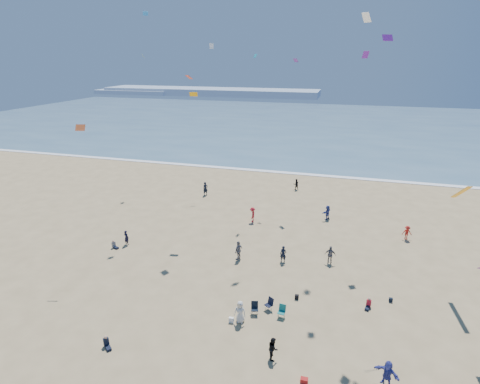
# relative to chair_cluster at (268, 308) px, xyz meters

# --- Properties ---
(ocean) EXTENTS (220.00, 100.00, 0.06)m
(ocean) POSITION_rel_chair_cluster_xyz_m (-4.11, 86.66, -0.47)
(ocean) COLOR #476B84
(ocean) RESTS_ON ground
(surf_line) EXTENTS (220.00, 1.20, 0.08)m
(surf_line) POSITION_rel_chair_cluster_xyz_m (-4.11, 36.66, -0.46)
(surf_line) COLOR white
(surf_line) RESTS_ON ground
(headland_far) EXTENTS (110.00, 20.00, 3.20)m
(headland_far) POSITION_rel_chair_cluster_xyz_m (-64.11, 161.66, 1.10)
(headland_far) COLOR #7A8EA8
(headland_far) RESTS_ON ground
(headland_near) EXTENTS (40.00, 14.00, 2.00)m
(headland_near) POSITION_rel_chair_cluster_xyz_m (-104.11, 156.66, 0.50)
(headland_near) COLOR #7A8EA8
(headland_near) RESTS_ON ground
(standing_flyers) EXTENTS (28.90, 43.29, 1.93)m
(standing_flyers) POSITION_rel_chair_cluster_xyz_m (-0.53, 8.41, 0.36)
(standing_flyers) COLOR black
(standing_flyers) RESTS_ON ground
(seated_group) EXTENTS (25.52, 18.94, 0.84)m
(seated_group) POSITION_rel_chair_cluster_xyz_m (-4.01, -3.60, -0.08)
(seated_group) COLOR white
(seated_group) RESTS_ON ground
(chair_cluster) EXTENTS (2.70, 1.58, 1.00)m
(chair_cluster) POSITION_rel_chair_cluster_xyz_m (0.00, 0.00, 0.00)
(chair_cluster) COLOR black
(chair_cluster) RESTS_ON ground
(white_tote) EXTENTS (0.35, 0.20, 0.40)m
(white_tote) POSITION_rel_chair_cluster_xyz_m (-2.40, -1.65, -0.30)
(white_tote) COLOR white
(white_tote) RESTS_ON ground
(black_backpack) EXTENTS (0.30, 0.22, 0.38)m
(black_backpack) POSITION_rel_chair_cluster_xyz_m (1.84, 2.45, -0.31)
(black_backpack) COLOR black
(black_backpack) RESTS_ON ground
(cooler) EXTENTS (0.45, 0.30, 0.30)m
(cooler) POSITION_rel_chair_cluster_xyz_m (3.37, -5.63, -0.35)
(cooler) COLOR #B11B19
(cooler) RESTS_ON ground
(navy_bag) EXTENTS (0.28, 0.18, 0.34)m
(navy_bag) POSITION_rel_chair_cluster_xyz_m (9.09, 4.13, -0.33)
(navy_bag) COLOR black
(navy_bag) RESTS_ON ground
(kites_aloft) EXTENTS (45.20, 40.44, 29.31)m
(kites_aloft) POSITION_rel_chair_cluster_xyz_m (5.47, 6.48, 14.39)
(kites_aloft) COLOR green
(kites_aloft) RESTS_ON ground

